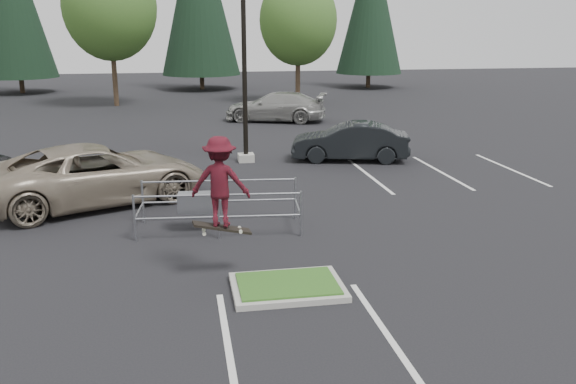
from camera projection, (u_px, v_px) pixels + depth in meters
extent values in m
plane|color=black|center=(288.00, 290.00, 12.11)|extent=(120.00, 120.00, 0.00)
cube|color=#9C9991|center=(288.00, 287.00, 12.10)|extent=(2.20, 1.60, 0.12)
cube|color=#23561B|center=(288.00, 284.00, 12.08)|extent=(1.95, 1.35, 0.05)
cube|color=silver|center=(104.00, 187.00, 19.90)|extent=(0.12, 5.20, 0.01)
cube|color=silver|center=(17.00, 190.00, 19.44)|extent=(0.12, 5.20, 0.01)
cube|color=silver|center=(369.00, 175.00, 21.42)|extent=(0.12, 5.20, 0.01)
cube|color=silver|center=(441.00, 172.00, 21.88)|extent=(0.12, 5.20, 0.01)
cube|color=silver|center=(510.00, 169.00, 22.34)|extent=(0.12, 5.20, 0.01)
cube|color=silver|center=(233.00, 380.00, 9.03)|extent=(0.12, 6.00, 0.01)
cube|color=silver|center=(406.00, 363.00, 9.49)|extent=(0.12, 6.00, 0.01)
cube|color=#9C9991|center=(246.00, 158.00, 23.55)|extent=(0.60, 0.60, 0.30)
cylinder|color=black|center=(244.00, 28.00, 22.27)|extent=(0.18, 0.18, 10.00)
cylinder|color=#38281C|center=(115.00, 79.00, 39.60)|extent=(0.32, 0.32, 3.50)
ellipsoid|color=#346625|center=(110.00, 7.00, 38.41)|extent=(5.89, 5.89, 6.77)
sphere|color=#346625|center=(120.00, 19.00, 38.42)|extent=(3.68, 3.68, 3.68)
sphere|color=#346625|center=(103.00, 16.00, 38.85)|extent=(4.05, 4.05, 4.05)
cylinder|color=#38281C|center=(298.00, 80.00, 41.03)|extent=(0.32, 0.32, 3.04)
ellipsoid|color=#346625|center=(298.00, 20.00, 39.99)|extent=(5.12, 5.12, 5.89)
sphere|color=#346625|center=(308.00, 30.00, 39.98)|extent=(3.20, 3.20, 3.20)
sphere|color=#346625|center=(289.00, 28.00, 40.42)|extent=(3.52, 3.52, 3.52)
cylinder|color=#38281C|center=(22.00, 85.00, 47.57)|extent=(0.36, 0.36, 1.20)
cylinder|color=#38281C|center=(202.00, 82.00, 50.41)|extent=(0.36, 0.36, 1.20)
cylinder|color=#38281C|center=(368.00, 80.00, 51.84)|extent=(0.36, 0.36, 1.20)
cone|color=black|center=(371.00, 4.00, 50.19)|extent=(5.50, 5.50, 11.30)
cylinder|color=#919399|center=(134.00, 218.00, 14.73)|extent=(0.06, 0.06, 1.16)
cylinder|color=#919399|center=(143.00, 202.00, 16.09)|extent=(0.06, 0.06, 1.16)
cylinder|color=#919399|center=(219.00, 216.00, 14.89)|extent=(0.06, 0.06, 1.16)
cylinder|color=#919399|center=(220.00, 200.00, 16.26)|extent=(0.06, 0.06, 1.16)
cylinder|color=#919399|center=(301.00, 214.00, 15.06)|extent=(0.06, 0.06, 1.16)
cylinder|color=#919399|center=(295.00, 198.00, 16.43)|extent=(0.06, 0.06, 1.16)
cylinder|color=#919399|center=(219.00, 217.00, 14.90)|extent=(4.04, 0.42, 0.05)
cylinder|color=#919399|center=(218.00, 195.00, 14.75)|extent=(4.04, 0.42, 0.05)
cylinder|color=#919399|center=(220.00, 201.00, 16.26)|extent=(4.04, 0.42, 0.05)
cylinder|color=#919399|center=(219.00, 181.00, 16.12)|extent=(4.04, 0.42, 0.05)
cube|color=#919399|center=(195.00, 203.00, 15.49)|extent=(0.91, 0.60, 0.49)
cube|color=black|center=(222.00, 228.00, 12.58)|extent=(1.22, 0.45, 0.33)
cylinder|color=silver|center=(204.00, 234.00, 12.42)|extent=(0.07, 0.04, 0.07)
cylinder|color=silver|center=(204.00, 230.00, 12.66)|extent=(0.07, 0.04, 0.07)
cylinder|color=silver|center=(241.00, 232.00, 12.55)|extent=(0.07, 0.04, 0.07)
cylinder|color=silver|center=(239.00, 228.00, 12.78)|extent=(0.07, 0.04, 0.07)
imported|color=maroon|center=(221.00, 182.00, 12.32)|extent=(1.33, 0.96, 1.86)
imported|color=gray|center=(94.00, 175.00, 17.77)|extent=(6.96, 5.18, 1.76)
imported|color=black|center=(350.00, 142.00, 23.60)|extent=(4.73, 2.57, 1.48)
imported|color=#A3A29D|center=(277.00, 107.00, 33.36)|extent=(5.92, 3.97, 1.59)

